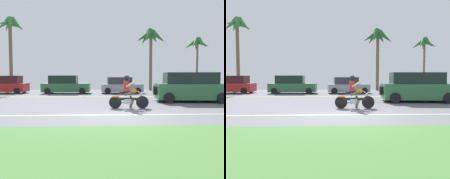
# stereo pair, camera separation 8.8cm
# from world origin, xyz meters

# --- Properties ---
(ground) EXTENTS (56.00, 30.00, 0.04)m
(ground) POSITION_xyz_m (0.00, 3.00, -0.02)
(ground) COLOR slate
(grass_median) EXTENTS (56.00, 3.80, 0.06)m
(grass_median) POSITION_xyz_m (0.00, -4.10, 0.03)
(grass_median) COLOR #477A38
(grass_median) RESTS_ON ground
(lane_line_near) EXTENTS (50.40, 0.12, 0.01)m
(lane_line_near) POSITION_xyz_m (0.00, 0.19, 0.00)
(lane_line_near) COLOR silver
(lane_line_near) RESTS_ON ground
(lane_line_far) EXTENTS (50.40, 0.12, 0.01)m
(lane_line_far) POSITION_xyz_m (0.00, 8.61, 0.00)
(lane_line_far) COLOR yellow
(lane_line_far) RESTS_ON ground
(motorcyclist) EXTENTS (1.98, 0.65, 1.66)m
(motorcyclist) POSITION_xyz_m (0.58, 2.05, 0.70)
(motorcyclist) COLOR black
(motorcyclist) RESTS_ON ground
(suv_nearby) EXTENTS (4.62, 2.46, 1.85)m
(suv_nearby) POSITION_xyz_m (4.85, 4.90, 0.90)
(suv_nearby) COLOR #2D663D
(suv_nearby) RESTS_ON ground
(parked_car_0) EXTENTS (4.18, 2.05, 1.66)m
(parked_car_0) POSITION_xyz_m (-9.85, 12.89, 0.77)
(parked_car_0) COLOR #AD1E1E
(parked_car_0) RESTS_ON ground
(parked_car_1) EXTENTS (4.43, 1.96, 1.67)m
(parked_car_1) POSITION_xyz_m (-4.13, 12.26, 0.77)
(parked_car_1) COLOR #2D663D
(parked_car_1) RESTS_ON ground
(parked_car_2) EXTENTS (3.97, 2.08, 1.52)m
(parked_car_2) POSITION_xyz_m (1.08, 12.34, 0.71)
(parked_car_2) COLOR #8C939E
(parked_car_2) RESTS_ON ground
(parked_car_3) EXTENTS (4.06, 2.01, 1.47)m
(parked_car_3) POSITION_xyz_m (6.24, 11.31, 0.69)
(parked_car_3) COLOR #2D663D
(parked_car_3) RESTS_ON ground
(palm_tree_0) EXTENTS (3.58, 3.25, 6.88)m
(palm_tree_0) POSITION_xyz_m (4.79, 16.25, 5.68)
(palm_tree_0) COLOR brown
(palm_tree_0) RESTS_ON ground
(palm_tree_1) EXTENTS (2.92, 3.00, 5.89)m
(palm_tree_1) POSITION_xyz_m (9.77, 15.51, 4.95)
(palm_tree_1) COLOR brown
(palm_tree_1) RESTS_ON ground
(palm_tree_2) EXTENTS (3.22, 3.13, 8.00)m
(palm_tree_2) POSITION_xyz_m (-10.59, 16.11, 6.61)
(palm_tree_2) COLOR brown
(palm_tree_2) RESTS_ON ground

